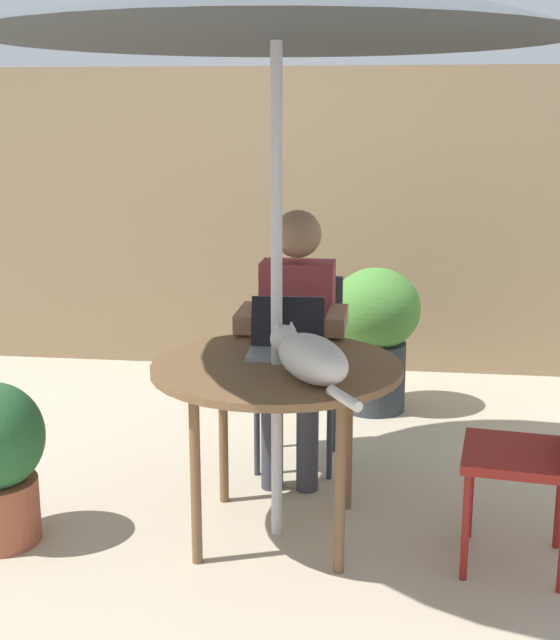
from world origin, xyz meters
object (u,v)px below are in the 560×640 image
object	(u,v)px
chair_empty	(544,435)
laptop	(287,337)
patio_table	(277,379)
potted_plant_by_chair	(375,329)
chair_occupied	(299,354)
person_seated	(296,328)
cat	(309,358)

from	to	relation	value
chair_empty	laptop	xyz separation A→B (m)	(-0.98, 0.30, 0.26)
patio_table	potted_plant_by_chair	bearing A→B (deg)	77.47
chair_occupied	person_seated	distance (m)	0.23
chair_empty	chair_occupied	bearing A→B (deg)	136.39
cat	patio_table	bearing A→B (deg)	127.55
chair_occupied	cat	distance (m)	1.06
chair_occupied	person_seated	bearing A→B (deg)	-90.00
chair_empty	cat	xyz separation A→B (m)	(-0.86, -0.06, 0.28)
chair_empty	laptop	world-z (taller)	laptop
patio_table	person_seated	world-z (taller)	person_seated
chair_occupied	laptop	xyz separation A→B (m)	(0.02, -0.65, 0.26)
person_seated	potted_plant_by_chair	size ratio (longest dim) A/B	1.50
chair_occupied	laptop	bearing A→B (deg)	-88.43
laptop	person_seated	bearing A→B (deg)	92.07
chair_occupied	person_seated	size ratio (longest dim) A/B	0.72
cat	laptop	bearing A→B (deg)	109.34
chair_occupied	chair_empty	distance (m)	1.38
person_seated	potted_plant_by_chair	bearing A→B (deg)	68.95
patio_table	chair_occupied	size ratio (longest dim) A/B	1.09
chair_empty	laptop	bearing A→B (deg)	162.92
chair_empty	potted_plant_by_chair	bearing A→B (deg)	110.87
person_seated	laptop	distance (m)	0.50
cat	potted_plant_by_chair	world-z (taller)	cat
potted_plant_by_chair	cat	bearing A→B (deg)	-96.67
patio_table	potted_plant_by_chair	xyz separation A→B (m)	(0.35, 1.58, -0.18)
potted_plant_by_chair	chair_occupied	bearing A→B (deg)	-114.96
chair_occupied	cat	size ratio (longest dim) A/B	1.55
potted_plant_by_chair	laptop	bearing A→B (deg)	-103.32
cat	person_seated	bearing A→B (deg)	99.58
person_seated	cat	size ratio (longest dim) A/B	2.13
chair_empty	person_seated	size ratio (longest dim) A/B	0.72
patio_table	person_seated	distance (m)	0.67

